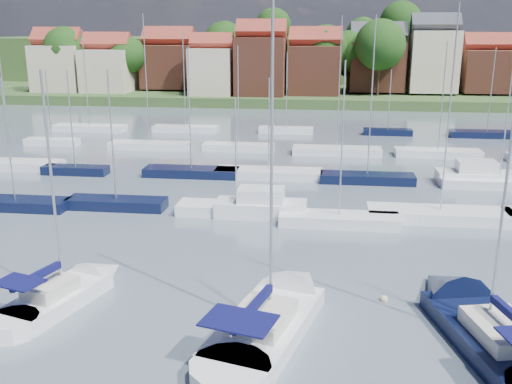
# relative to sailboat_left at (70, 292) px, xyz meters

# --- Properties ---
(ground) EXTENTS (260.00, 260.00, 0.00)m
(ground) POSITION_rel_sailboat_left_xyz_m (13.84, 35.25, -0.36)
(ground) COLOR #4B5866
(ground) RESTS_ON ground
(sailboat_left) EXTENTS (5.10, 9.87, 13.08)m
(sailboat_left) POSITION_rel_sailboat_left_xyz_m (0.00, 0.00, 0.00)
(sailboat_left) COLOR white
(sailboat_left) RESTS_ON ground
(sailboat_centre) EXTENTS (6.61, 13.42, 17.56)m
(sailboat_centre) POSITION_rel_sailboat_left_xyz_m (11.26, -0.74, -0.02)
(sailboat_centre) COLOR white
(sailboat_centre) RESTS_ON ground
(sailboat_navy) EXTENTS (6.63, 13.86, 18.47)m
(sailboat_navy) POSITION_rel_sailboat_left_xyz_m (20.74, -0.49, -0.02)
(sailboat_navy) COLOR black
(sailboat_navy) RESTS_ON ground
(buoy_e) EXTENTS (0.41, 0.41, 0.41)m
(buoy_e) POSITION_rel_sailboat_left_xyz_m (16.67, 1.78, -0.36)
(buoy_e) COLOR beige
(buoy_e) RESTS_ON ground
(marina_field) EXTENTS (79.62, 41.41, 15.93)m
(marina_field) POSITION_rel_sailboat_left_xyz_m (15.75, 30.40, 0.07)
(marina_field) COLOR white
(marina_field) RESTS_ON ground
(far_shore_town) EXTENTS (212.46, 90.00, 22.27)m
(far_shore_town) POSITION_rel_sailboat_left_xyz_m (16.07, 127.92, 4.24)
(far_shore_town) COLOR #41592C
(far_shore_town) RESTS_ON ground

